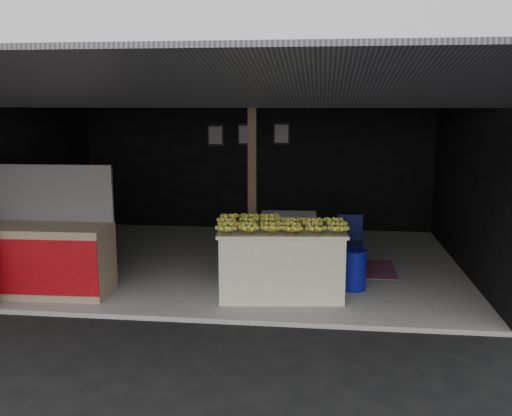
# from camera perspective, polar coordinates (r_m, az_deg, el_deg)

# --- Properties ---
(ground) EXTENTS (80.00, 80.00, 0.00)m
(ground) POSITION_cam_1_polar(r_m,az_deg,el_deg) (6.83, -4.90, -11.44)
(ground) COLOR black
(ground) RESTS_ON ground
(concrete_slab) EXTENTS (7.00, 5.00, 0.06)m
(concrete_slab) POSITION_cam_1_polar(r_m,az_deg,el_deg) (9.15, -1.76, -5.46)
(concrete_slab) COLOR gray
(concrete_slab) RESTS_ON ground
(shophouse) EXTENTS (7.40, 7.29, 3.02)m
(shophouse) POSITION_cam_1_polar(r_m,az_deg,el_deg) (9.12, -1.53, 7.70)
(shophouse) COLOR black
(shophouse) RESTS_ON ground
(banana_table) EXTENTS (1.71, 1.16, 0.89)m
(banana_table) POSITION_cam_1_polar(r_m,az_deg,el_deg) (7.47, 2.50, -5.33)
(banana_table) COLOR white
(banana_table) RESTS_ON concrete_slab
(banana_pile) EXTENTS (1.58, 1.05, 0.18)m
(banana_pile) POSITION_cam_1_polar(r_m,az_deg,el_deg) (7.35, 2.53, -1.33)
(banana_pile) COLOR gold
(banana_pile) RESTS_ON banana_table
(white_crate) EXTENTS (0.82, 0.58, 0.89)m
(white_crate) POSITION_cam_1_polar(r_m,az_deg,el_deg) (8.39, 3.25, -3.59)
(white_crate) COLOR white
(white_crate) RESTS_ON concrete_slab
(neighbor_stall) EXTENTS (1.65, 0.78, 1.68)m
(neighbor_stall) POSITION_cam_1_polar(r_m,az_deg,el_deg) (7.98, -20.12, -4.54)
(neighbor_stall) COLOR #998466
(neighbor_stall) RESTS_ON concrete_slab
(water_barrel) EXTENTS (0.35, 0.35, 0.52)m
(water_barrel) POSITION_cam_1_polar(r_m,az_deg,el_deg) (7.83, 9.67, -6.18)
(water_barrel) COLOR #0C1087
(water_barrel) RESTS_ON concrete_slab
(plastic_chair) EXTENTS (0.39, 0.39, 0.82)m
(plastic_chair) POSITION_cam_1_polar(r_m,az_deg,el_deg) (8.71, 9.36, -2.95)
(plastic_chair) COLOR #0B0D3D
(plastic_chair) RESTS_ON concrete_slab
(magenta_rug) EXTENTS (1.52, 1.02, 0.01)m
(magenta_rug) POSITION_cam_1_polar(r_m,az_deg,el_deg) (8.82, 8.85, -5.95)
(magenta_rug) COLOR #67174A
(magenta_rug) RESTS_ON concrete_slab
(picture_frames) EXTENTS (1.62, 0.04, 0.46)m
(picture_frames) POSITION_cam_1_polar(r_m,az_deg,el_deg) (11.21, -0.86, 7.36)
(picture_frames) COLOR black
(picture_frames) RESTS_ON shophouse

